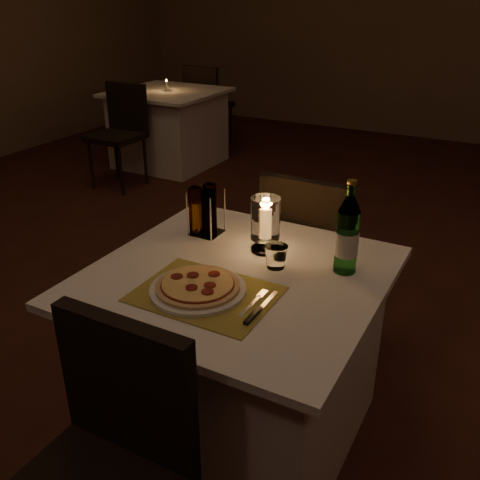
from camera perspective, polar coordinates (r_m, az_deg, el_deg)
The scene contains 18 objects.
floor at distance 2.57m, azimuth -0.25°, elevation -14.91°, with size 8.00×10.00×0.02m, color #441E15.
wall_back at distance 6.80m, azimuth 22.16°, elevation 22.33°, with size 8.00×0.02×3.00m, color #81634B.
main_table at distance 2.09m, azimuth -0.27°, elevation -12.32°, with size 1.00×1.00×0.74m.
chair_near at distance 1.55m, azimuth -13.99°, elevation -21.06°, with size 0.42×0.42×0.90m.
chair_far at distance 2.56m, azimuth 7.41°, elevation -0.45°, with size 0.42×0.42×0.90m.
placemat at distance 1.77m, azimuth -3.68°, elevation -5.78°, with size 0.45×0.34×0.00m, color #A59239.
plate at distance 1.78m, azimuth -4.51°, elevation -5.28°, with size 0.32×0.32×0.01m, color white.
pizza at distance 1.77m, azimuth -4.53°, elevation -4.83°, with size 0.28×0.28×0.02m.
fork at distance 1.72m, azimuth 1.62°, elevation -6.51°, with size 0.02×0.18×0.00m.
knife at distance 1.66m, azimuth 1.75°, elevation -7.70°, with size 0.02×0.22×0.01m.
tumbler at distance 1.91m, azimuth 3.85°, elevation -1.78°, with size 0.09×0.09×0.09m, color white, non-canonical shape.
water_bottle at distance 1.88m, azimuth 11.37°, elevation 0.42°, with size 0.08×0.08×0.34m.
hurricane_candle at distance 2.00m, azimuth 2.73°, elevation 2.11°, with size 0.11×0.11×0.22m.
cruet_caddy at distance 2.15m, azimuth -3.76°, elevation 2.94°, with size 0.12×0.12×0.21m.
neighbor_table_left at distance 5.56m, azimuth -7.58°, elevation 11.79°, with size 1.00×1.00×0.74m.
neighbor_chair_la at distance 4.98m, azimuth -12.54°, elevation 11.90°, with size 0.42×0.42×0.90m.
neighbor_chair_lb at distance 6.11m, azimuth -3.67°, elevation 14.83°, with size 0.42×0.42×0.90m.
neighbor_candle_left at distance 5.48m, azimuth -7.83°, elevation 16.00°, with size 0.03×0.03×0.11m.
Camera 1 is at (0.95, -1.72, 1.65)m, focal length 40.00 mm.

